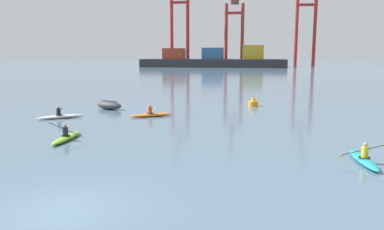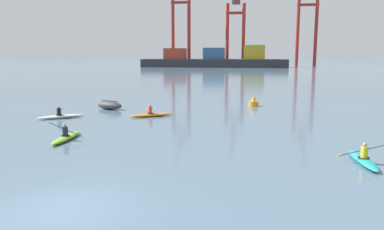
% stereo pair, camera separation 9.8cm
% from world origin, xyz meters
% --- Properties ---
extents(ground_plane, '(800.00, 800.00, 0.00)m').
position_xyz_m(ground_plane, '(0.00, 0.00, 0.00)').
color(ground_plane, slate).
extents(container_barge, '(49.98, 10.65, 7.49)m').
position_xyz_m(container_barge, '(-6.63, 122.02, 2.44)').
color(container_barge, '#28282D').
rests_on(container_barge, ground).
extents(gantry_crane_west, '(7.17, 17.66, 35.88)m').
position_xyz_m(gantry_crane_west, '(-19.83, 128.00, 18.04)').
color(gantry_crane_west, maroon).
rests_on(gantry_crane_west, ground).
extents(gantry_crane_west_mid, '(7.03, 20.16, 30.90)m').
position_xyz_m(gantry_crane_west_mid, '(-0.02, 128.41, 15.73)').
color(gantry_crane_west_mid, maroon).
rests_on(gantry_crane_west_mid, ground).
extents(gantry_crane_east_mid, '(7.67, 16.35, 36.45)m').
position_xyz_m(gantry_crane_east_mid, '(25.66, 134.79, 17.61)').
color(gantry_crane_east_mid, maroon).
rests_on(gantry_crane_east_mid, ground).
extents(capsized_dinghy, '(2.82, 2.00, 0.76)m').
position_xyz_m(capsized_dinghy, '(-6.33, 20.67, 0.35)').
color(capsized_dinghy, '#38383D').
rests_on(capsized_dinghy, ground).
extents(channel_buoy, '(0.90, 0.90, 1.00)m').
position_xyz_m(channel_buoy, '(6.07, 24.60, 0.36)').
color(channel_buoy, orange).
rests_on(channel_buoy, ground).
extents(kayak_lime, '(2.16, 3.41, 1.07)m').
position_xyz_m(kayak_lime, '(-4.45, 9.06, 0.17)').
color(kayak_lime, '#7ABC2D').
rests_on(kayak_lime, ground).
extents(kayak_teal, '(2.23, 3.43, 0.97)m').
position_xyz_m(kayak_teal, '(10.76, 6.85, 0.17)').
color(kayak_teal, teal).
rests_on(kayak_teal, ground).
extents(kayak_white, '(3.02, 2.61, 0.95)m').
position_xyz_m(kayak_white, '(-8.30, 15.71, 0.17)').
color(kayak_white, silver).
rests_on(kayak_white, ground).
extents(kayak_orange, '(3.22, 2.28, 0.95)m').
position_xyz_m(kayak_orange, '(-1.76, 17.49, 0.17)').
color(kayak_orange, orange).
rests_on(kayak_orange, ground).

